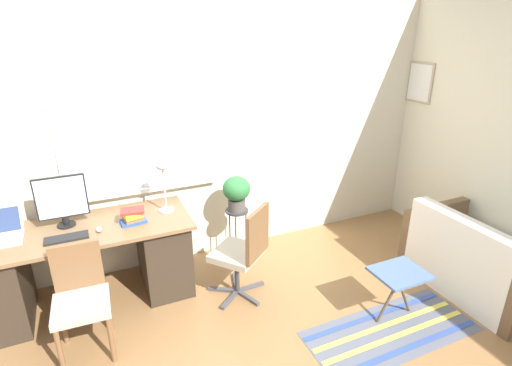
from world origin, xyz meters
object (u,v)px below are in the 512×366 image
Objects in this scene: book_stack at (133,216)px; plant_stand at (237,217)px; monitor at (62,200)px; mouse at (99,229)px; potted_plant at (237,191)px; keyboard at (67,238)px; couch_loveseat at (478,262)px; folding_stool at (399,276)px; office_chair_swivel at (244,251)px; desk_lamp at (163,175)px; desk_chair_wooden at (81,298)px.

plant_stand is at bearing 9.59° from book_stack.
mouse is at bearing -42.62° from monitor.
potted_plant reaches higher than book_stack.
couch_loveseat reaches higher than keyboard.
mouse is at bearing 152.24° from folding_stool.
folding_stool is (1.04, -0.79, -0.06)m from office_chair_swivel.
desk_lamp is 2.17× the size of book_stack.
keyboard reaches higher than folding_stool.
couch_loveseat is (3.13, -1.13, -0.48)m from mouse.
desk_lamp is 0.57× the size of desk_chair_wooden.
desk_lamp reaches higher than couch_loveseat.
mouse is 1.21m from office_chair_swivel.
couch_loveseat is at bearing -21.84° from monitor.
mouse is at bearing 70.16° from couch_loveseat.
plant_stand is at bearing 26.62° from desk_chair_wooden.
book_stack is (-0.31, -0.11, -0.28)m from desk_lamp.
monitor is at bearing 180.00° from potted_plant.
desk_lamp is at bearing 15.43° from mouse.
potted_plant is at bearing -145.53° from office_chair_swivel.
desk_chair_wooden is at bearing -142.23° from desk_lamp.
potted_plant reaches higher than couch_loveseat.
couch_loveseat is at bearing -36.33° from plant_stand.
couch_loveseat is (2.54, -1.29, -0.80)m from desk_lamp.
folding_stool is at bearing -29.50° from monitor.
potted_plant is at bearing 9.15° from keyboard.
monitor is 5.80× the size of mouse.
plant_stand is at bearing -123.69° from potted_plant.
book_stack reaches higher than couch_loveseat.
desk_lamp reaches higher than potted_plant.
plant_stand is (1.29, 0.22, -0.25)m from mouse.
office_chair_swivel is at bearing 68.83° from couch_loveseat.
monitor reaches higher than potted_plant.
desk_lamp is at bearing -175.16° from plant_stand.
potted_plant reaches higher than folding_stool.
office_chair_swivel reaches higher than book_stack.
desk_chair_wooden is at bearing -155.88° from plant_stand.
keyboard is 1.55m from potted_plant.
keyboard reaches higher than plant_stand.
keyboard is 0.69× the size of desk_lamp.
desk_chair_wooden is (0.04, -0.67, -0.51)m from monitor.
couch_loveseat is at bearing -19.84° from mouse.
potted_plant is (1.53, 0.25, 0.04)m from keyboard.
desk_chair_wooden is 1.66m from potted_plant.
keyboard is 0.91m from desk_lamp.
book_stack is at bearing -64.70° from office_chair_swivel.
book_stack is 3.13m from couch_loveseat.
mouse is 0.17× the size of folding_stool.
mouse is 1.33m from plant_stand.
book_stack is 0.38× the size of plant_stand.
book_stack reaches higher than plant_stand.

